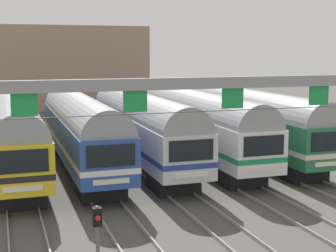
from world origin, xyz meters
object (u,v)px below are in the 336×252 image
commuter_train_silver (142,125)px  yard_signal_mast (97,230)px  catenary_gantry (232,108)px  commuter_train_blue (81,128)px  commuter_train_green (251,120)px  commuter_train_yellow (15,131)px  commuter_train_white (198,122)px

commuter_train_silver → yard_signal_mast: 17.21m
catenary_gantry → yard_signal_mast: bearing=-156.0°
commuter_train_blue → commuter_train_green: size_ratio=1.00×
commuter_train_yellow → yard_signal_mast: (1.97, -16.14, -0.86)m
commuter_train_yellow → catenary_gantry: (7.90, -13.50, 2.54)m
catenary_gantry → commuter_train_white: bearing=73.7°
commuter_train_yellow → commuter_train_green: bearing=0.0°
commuter_train_blue → commuter_train_green: bearing=0.0°
commuter_train_blue → commuter_train_silver: size_ratio=1.00×
commuter_train_yellow → catenary_gantry: bearing=-59.7°
commuter_train_silver → commuter_train_green: bearing=0.0°
commuter_train_silver → commuter_train_white: bearing=0.0°
commuter_train_white → catenary_gantry: (-3.95, -13.50, 2.54)m
commuter_train_yellow → commuter_train_green: same height
commuter_train_silver → commuter_train_white: same height
commuter_train_white → yard_signal_mast: size_ratio=6.93×
commuter_train_blue → commuter_train_silver: (3.95, 0.00, 0.00)m
commuter_train_yellow → yard_signal_mast: commuter_train_yellow is taller
commuter_train_yellow → commuter_train_silver: (7.90, 0.00, 0.00)m
commuter_train_blue → commuter_train_silver: same height
commuter_train_white → yard_signal_mast: (-9.87, -16.14, -0.86)m
commuter_train_silver → commuter_train_blue: bearing=180.0°
commuter_train_silver → commuter_train_yellow: bearing=180.0°
commuter_train_silver → catenary_gantry: catenary_gantry is taller
commuter_train_green → catenary_gantry: 15.84m
commuter_train_silver → commuter_train_green: size_ratio=1.00×
commuter_train_white → commuter_train_green: size_ratio=1.00×
commuter_train_white → commuter_train_green: bearing=0.0°
commuter_train_silver → yard_signal_mast: bearing=-110.1°
commuter_train_yellow → commuter_train_green: 15.79m
commuter_train_blue → commuter_train_green: 11.84m
commuter_train_yellow → commuter_train_white: 11.84m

